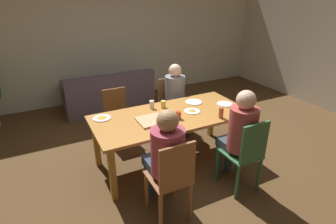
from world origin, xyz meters
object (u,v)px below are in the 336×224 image
(plate_3, at_px, (102,118))
(drinking_glass_2, at_px, (152,105))
(person_2, at_px, (165,153))
(pizza_box_0, at_px, (151,120))
(plate_1, at_px, (194,102))
(couch, at_px, (109,95))
(drinking_glass_1, at_px, (178,115))
(chair_0, at_px, (246,153))
(dining_table, at_px, (171,120))
(drinking_glass_0, at_px, (163,104))
(chair_1, at_px, (172,102))
(chair_2, at_px, (172,179))
(plate_0, at_px, (192,111))
(person_1, at_px, (176,94))
(plate_2, at_px, (225,104))
(chair_3, at_px, (118,114))
(person_0, at_px, (239,131))
(drinking_glass_3, at_px, (221,113))

(plate_3, height_order, drinking_glass_2, drinking_glass_2)
(person_2, height_order, pizza_box_0, person_2)
(plate_1, bearing_deg, couch, 109.93)
(plate_3, xyz_separation_m, drinking_glass_1, (0.89, -0.45, 0.04))
(chair_0, height_order, drinking_glass_1, chair_0)
(dining_table, distance_m, drinking_glass_0, 0.30)
(chair_1, height_order, pizza_box_0, chair_1)
(chair_2, height_order, plate_0, chair_2)
(person_1, distance_m, plate_2, 0.89)
(chair_2, bearing_deg, plate_3, 106.78)
(drinking_glass_0, bearing_deg, person_2, -115.03)
(plate_3, bearing_deg, dining_table, -19.38)
(chair_3, bearing_deg, person_0, -59.97)
(dining_table, height_order, plate_0, plate_0)
(person_0, distance_m, plate_1, 1.04)
(plate_0, distance_m, plate_1, 0.34)
(dining_table, xyz_separation_m, person_0, (0.50, -0.80, 0.09))
(chair_1, bearing_deg, plate_2, -68.24)
(chair_2, xyz_separation_m, drinking_glass_2, (0.34, 1.26, 0.29))
(drinking_glass_2, distance_m, couch, 2.07)
(plate_1, height_order, drinking_glass_3, drinking_glass_3)
(person_0, xyz_separation_m, plate_1, (0.01, 1.04, -0.01))
(chair_2, height_order, chair_3, chair_2)
(plate_1, height_order, drinking_glass_0, drinking_glass_0)
(plate_0, bearing_deg, plate_2, 0.83)
(person_1, xyz_separation_m, plate_3, (-1.36, -0.47, 0.04))
(person_2, relative_size, drinking_glass_2, 10.66)
(plate_2, bearing_deg, chair_2, -146.12)
(plate_3, distance_m, drinking_glass_3, 1.56)
(chair_0, height_order, plate_0, chair_0)
(pizza_box_0, relative_size, plate_3, 1.49)
(person_0, bearing_deg, plate_0, 104.28)
(plate_3, bearing_deg, plate_1, -2.79)
(plate_2, bearing_deg, person_1, 115.06)
(chair_1, relative_size, couch, 0.52)
(chair_0, xyz_separation_m, person_2, (-0.99, 0.14, 0.20))
(person_0, relative_size, plate_0, 5.78)
(dining_table, height_order, chair_1, chair_1)
(person_0, height_order, plate_0, person_0)
(couch, bearing_deg, person_2, -94.36)
(chair_1, relative_size, plate_1, 3.68)
(chair_0, relative_size, chair_1, 1.05)
(plate_2, relative_size, drinking_glass_1, 2.27)
(person_1, relative_size, drinking_glass_2, 10.25)
(person_0, xyz_separation_m, pizza_box_0, (-0.82, 0.73, 0.00))
(chair_0, bearing_deg, plate_0, 102.07)
(chair_3, xyz_separation_m, drinking_glass_1, (0.52, -1.06, 0.31))
(drinking_glass_3, bearing_deg, drinking_glass_1, 155.58)
(person_1, relative_size, plate_0, 5.41)
(drinking_glass_1, height_order, couch, drinking_glass_1)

